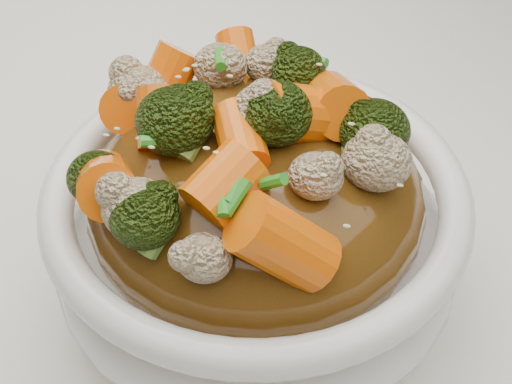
# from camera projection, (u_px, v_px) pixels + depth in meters

# --- Properties ---
(tablecloth) EXTENTS (1.20, 0.80, 0.04)m
(tablecloth) POSITION_uv_depth(u_px,v_px,m) (220.00, 241.00, 0.48)
(tablecloth) COLOR white
(tablecloth) RESTS_ON dining_table
(bowl) EXTENTS (0.23, 0.23, 0.09)m
(bowl) POSITION_uv_depth(u_px,v_px,m) (256.00, 235.00, 0.40)
(bowl) COLOR white
(bowl) RESTS_ON tablecloth
(sauce_base) EXTENTS (0.18, 0.18, 0.10)m
(sauce_base) POSITION_uv_depth(u_px,v_px,m) (256.00, 196.00, 0.38)
(sauce_base) COLOR #52320E
(sauce_base) RESTS_ON bowl
(carrots) EXTENTS (0.18, 0.18, 0.05)m
(carrots) POSITION_uv_depth(u_px,v_px,m) (256.00, 97.00, 0.33)
(carrots) COLOR #FB6808
(carrots) RESTS_ON sauce_base
(broccoli) EXTENTS (0.18, 0.18, 0.05)m
(broccoli) POSITION_uv_depth(u_px,v_px,m) (256.00, 99.00, 0.33)
(broccoli) COLOR black
(broccoli) RESTS_ON sauce_base
(cauliflower) EXTENTS (0.18, 0.18, 0.04)m
(cauliflower) POSITION_uv_depth(u_px,v_px,m) (256.00, 103.00, 0.34)
(cauliflower) COLOR beige
(cauliflower) RESTS_ON sauce_base
(scallions) EXTENTS (0.14, 0.14, 0.02)m
(scallions) POSITION_uv_depth(u_px,v_px,m) (256.00, 95.00, 0.33)
(scallions) COLOR #2B9121
(scallions) RESTS_ON sauce_base
(sesame_seeds) EXTENTS (0.16, 0.16, 0.01)m
(sesame_seeds) POSITION_uv_depth(u_px,v_px,m) (256.00, 95.00, 0.33)
(sesame_seeds) COLOR beige
(sesame_seeds) RESTS_ON sauce_base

